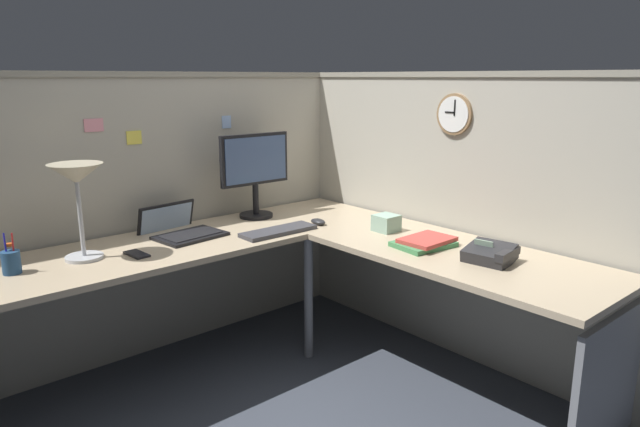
{
  "coord_description": "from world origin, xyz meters",
  "views": [
    {
      "loc": [
        -1.75,
        -2.12,
        1.55
      ],
      "look_at": [
        0.17,
        0.08,
        0.85
      ],
      "focal_mm": 31.97,
      "sensor_mm": 36.0,
      "label": 1
    }
  ],
  "objects_px": {
    "cell_phone": "(137,254)",
    "tissue_box": "(386,223)",
    "computer_mouse": "(318,222)",
    "desk_lamp_dome": "(77,182)",
    "keyboard": "(279,231)",
    "office_phone": "(491,254)",
    "monitor": "(255,169)",
    "wall_clock": "(455,114)",
    "laptop": "(180,230)",
    "pen_cup": "(11,262)",
    "book_stack": "(425,242)"
  },
  "relations": [
    {
      "from": "cell_phone",
      "to": "tissue_box",
      "type": "relative_size",
      "value": 1.2
    },
    {
      "from": "computer_mouse",
      "to": "cell_phone",
      "type": "height_order",
      "value": "computer_mouse"
    },
    {
      "from": "computer_mouse",
      "to": "desk_lamp_dome",
      "type": "bearing_deg",
      "value": 168.97
    },
    {
      "from": "keyboard",
      "to": "office_phone",
      "type": "height_order",
      "value": "office_phone"
    },
    {
      "from": "monitor",
      "to": "keyboard",
      "type": "xyz_separation_m",
      "value": [
        -0.12,
        -0.38,
        -0.28
      ]
    },
    {
      "from": "monitor",
      "to": "wall_clock",
      "type": "bearing_deg",
      "value": -54.13
    },
    {
      "from": "laptop",
      "to": "computer_mouse",
      "type": "relative_size",
      "value": 4.01
    },
    {
      "from": "pen_cup",
      "to": "wall_clock",
      "type": "xyz_separation_m",
      "value": [
        2.04,
        -0.77,
        0.57
      ]
    },
    {
      "from": "laptop",
      "to": "keyboard",
      "type": "xyz_separation_m",
      "value": [
        0.41,
        -0.33,
        -0.01
      ]
    },
    {
      "from": "laptop",
      "to": "book_stack",
      "type": "distance_m",
      "value": 1.3
    },
    {
      "from": "laptop",
      "to": "wall_clock",
      "type": "height_order",
      "value": "wall_clock"
    },
    {
      "from": "keyboard",
      "to": "pen_cup",
      "type": "xyz_separation_m",
      "value": [
        -1.25,
        0.23,
        0.04
      ]
    },
    {
      "from": "keyboard",
      "to": "computer_mouse",
      "type": "distance_m",
      "value": 0.28
    },
    {
      "from": "pen_cup",
      "to": "cell_phone",
      "type": "distance_m",
      "value": 0.52
    },
    {
      "from": "monitor",
      "to": "pen_cup",
      "type": "distance_m",
      "value": 1.4
    },
    {
      "from": "wall_clock",
      "to": "monitor",
      "type": "bearing_deg",
      "value": 125.87
    },
    {
      "from": "pen_cup",
      "to": "wall_clock",
      "type": "relative_size",
      "value": 0.82
    },
    {
      "from": "desk_lamp_dome",
      "to": "pen_cup",
      "type": "height_order",
      "value": "desk_lamp_dome"
    },
    {
      "from": "computer_mouse",
      "to": "desk_lamp_dome",
      "type": "xyz_separation_m",
      "value": [
        -1.23,
        0.24,
        0.35
      ]
    },
    {
      "from": "laptop",
      "to": "book_stack",
      "type": "relative_size",
      "value": 1.38
    },
    {
      "from": "book_stack",
      "to": "tissue_box",
      "type": "distance_m",
      "value": 0.33
    },
    {
      "from": "cell_phone",
      "to": "book_stack",
      "type": "bearing_deg",
      "value": -39.56
    },
    {
      "from": "monitor",
      "to": "laptop",
      "type": "height_order",
      "value": "monitor"
    },
    {
      "from": "pen_cup",
      "to": "office_phone",
      "type": "relative_size",
      "value": 0.79
    },
    {
      "from": "keyboard",
      "to": "tissue_box",
      "type": "xyz_separation_m",
      "value": [
        0.47,
        -0.35,
        0.03
      ]
    },
    {
      "from": "pen_cup",
      "to": "tissue_box",
      "type": "xyz_separation_m",
      "value": [
        1.72,
        -0.58,
        -0.01
      ]
    },
    {
      "from": "monitor",
      "to": "tissue_box",
      "type": "relative_size",
      "value": 4.17
    },
    {
      "from": "monitor",
      "to": "book_stack",
      "type": "bearing_deg",
      "value": -75.29
    },
    {
      "from": "keyboard",
      "to": "laptop",
      "type": "bearing_deg",
      "value": 141.73
    },
    {
      "from": "laptop",
      "to": "wall_clock",
      "type": "distance_m",
      "value": 1.6
    },
    {
      "from": "office_phone",
      "to": "book_stack",
      "type": "distance_m",
      "value": 0.36
    },
    {
      "from": "monitor",
      "to": "pen_cup",
      "type": "relative_size",
      "value": 2.78
    },
    {
      "from": "cell_phone",
      "to": "office_phone",
      "type": "relative_size",
      "value": 0.63
    },
    {
      "from": "monitor",
      "to": "laptop",
      "type": "bearing_deg",
      "value": -175.15
    },
    {
      "from": "laptop",
      "to": "office_phone",
      "type": "relative_size",
      "value": 1.82
    },
    {
      "from": "desk_lamp_dome",
      "to": "cell_phone",
      "type": "bearing_deg",
      "value": -27.39
    },
    {
      "from": "desk_lamp_dome",
      "to": "wall_clock",
      "type": "xyz_separation_m",
      "value": [
        1.73,
        -0.77,
        0.26
      ]
    },
    {
      "from": "office_phone",
      "to": "laptop",
      "type": "bearing_deg",
      "value": 121.55
    },
    {
      "from": "computer_mouse",
      "to": "tissue_box",
      "type": "height_order",
      "value": "tissue_box"
    },
    {
      "from": "keyboard",
      "to": "desk_lamp_dome",
      "type": "distance_m",
      "value": 1.04
    },
    {
      "from": "office_phone",
      "to": "book_stack",
      "type": "height_order",
      "value": "office_phone"
    },
    {
      "from": "wall_clock",
      "to": "office_phone",
      "type": "bearing_deg",
      "value": -125.72
    },
    {
      "from": "computer_mouse",
      "to": "laptop",
      "type": "bearing_deg",
      "value": 153.98
    },
    {
      "from": "computer_mouse",
      "to": "cell_phone",
      "type": "distance_m",
      "value": 1.03
    },
    {
      "from": "monitor",
      "to": "desk_lamp_dome",
      "type": "bearing_deg",
      "value": -172.38
    },
    {
      "from": "monitor",
      "to": "cell_phone",
      "type": "relative_size",
      "value": 3.47
    },
    {
      "from": "laptop",
      "to": "pen_cup",
      "type": "height_order",
      "value": "pen_cup"
    },
    {
      "from": "monitor",
      "to": "office_phone",
      "type": "distance_m",
      "value": 1.47
    },
    {
      "from": "office_phone",
      "to": "book_stack",
      "type": "bearing_deg",
      "value": 94.96
    },
    {
      "from": "keyboard",
      "to": "book_stack",
      "type": "relative_size",
      "value": 1.42
    }
  ]
}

